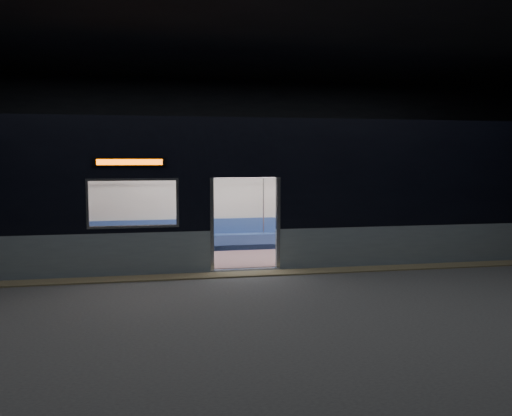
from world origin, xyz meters
name	(u,v)px	position (x,y,z in m)	size (l,w,h in m)	color
station_floor	(254,281)	(0.00, 0.00, -0.01)	(24.00, 14.00, 0.01)	#47494C
station_envelope	(254,97)	(0.00, 0.00, 3.66)	(24.00, 14.00, 5.00)	black
tactile_strip	(249,274)	(0.00, 0.55, 0.01)	(22.80, 0.50, 0.03)	#8C7F59
metro_car	(235,184)	(0.00, 2.54, 1.85)	(18.00, 3.04, 3.35)	#8FA0AA
passenger	(328,217)	(2.76, 3.55, 0.85)	(0.44, 0.76, 1.48)	black
handbag	(333,223)	(2.80, 3.29, 0.71)	(0.31, 0.27, 0.16)	black
transit_map	(399,193)	(5.00, 3.85, 1.48)	(1.00, 0.03, 0.65)	white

